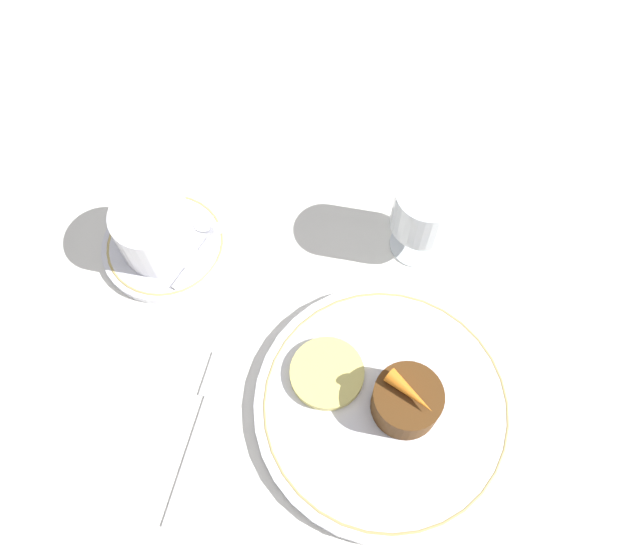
% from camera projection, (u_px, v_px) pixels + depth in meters
% --- Properties ---
extents(ground_plane, '(3.00, 3.00, 0.00)m').
position_uv_depth(ground_plane, '(399.00, 367.00, 0.68)').
color(ground_plane, white).
extents(dinner_plate, '(0.28, 0.28, 0.01)m').
position_uv_depth(dinner_plate, '(385.00, 405.00, 0.65)').
color(dinner_plate, white).
rests_on(dinner_plate, ground_plane).
extents(saucer, '(0.15, 0.15, 0.01)m').
position_uv_depth(saucer, '(166.00, 245.00, 0.74)').
color(saucer, white).
rests_on(saucer, ground_plane).
extents(coffee_cup, '(0.12, 0.09, 0.07)m').
position_uv_depth(coffee_cup, '(155.00, 229.00, 0.71)').
color(coffee_cup, white).
rests_on(coffee_cup, saucer).
extents(spoon, '(0.06, 0.09, 0.00)m').
position_uv_depth(spoon, '(204.00, 246.00, 0.73)').
color(spoon, silver).
rests_on(spoon, saucer).
extents(wine_glass, '(0.07, 0.07, 0.11)m').
position_uv_depth(wine_glass, '(425.00, 212.00, 0.68)').
color(wine_glass, silver).
rests_on(wine_glass, ground_plane).
extents(fork, '(0.06, 0.18, 0.01)m').
position_uv_depth(fork, '(202.00, 415.00, 0.65)').
color(fork, silver).
rests_on(fork, ground_plane).
extents(dessert_cake, '(0.07, 0.07, 0.04)m').
position_uv_depth(dessert_cake, '(403.00, 401.00, 0.63)').
color(dessert_cake, '#563314').
rests_on(dessert_cake, dinner_plate).
extents(carrot_garnish, '(0.05, 0.05, 0.02)m').
position_uv_depth(carrot_garnish, '(406.00, 393.00, 0.60)').
color(carrot_garnish, orange).
rests_on(carrot_garnish, dessert_cake).
extents(pineapple_slice, '(0.08, 0.08, 0.01)m').
position_uv_depth(pineapple_slice, '(327.00, 373.00, 0.66)').
color(pineapple_slice, '#EFE075').
rests_on(pineapple_slice, dinner_plate).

